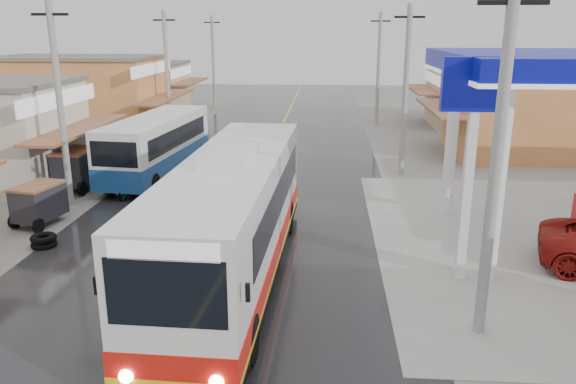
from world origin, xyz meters
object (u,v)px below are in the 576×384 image
object	(u,v)px
coach_bus	(234,217)
cyclist	(127,183)
tricycle_near	(38,202)
second_bus	(157,145)
tyre_stack	(44,241)
tricycle_far	(77,167)

from	to	relation	value
coach_bus	cyclist	distance (m)	9.60
coach_bus	tricycle_near	world-z (taller)	coach_bus
cyclist	tricycle_near	distance (m)	4.10
second_bus	tyre_stack	distance (m)	9.36
second_bus	tyre_stack	world-z (taller)	second_bus
second_bus	cyclist	size ratio (longest dim) A/B	4.50
second_bus	tyre_stack	xyz separation A→B (m)	(-1.11, -9.19, -1.34)
second_bus	tricycle_far	distance (m)	3.83
coach_bus	second_bus	bearing A→B (deg)	118.58
second_bus	cyclist	bearing A→B (deg)	-88.80
tricycle_near	coach_bus	bearing A→B (deg)	-15.34
second_bus	cyclist	world-z (taller)	second_bus
tricycle_near	cyclist	bearing A→B (deg)	72.07
coach_bus	tricycle_near	size ratio (longest dim) A/B	5.63
coach_bus	tyre_stack	bearing A→B (deg)	166.53
second_bus	coach_bus	bearing A→B (deg)	-57.37
cyclist	tricycle_near	xyz separation A→B (m)	(-2.01, -3.56, 0.21)
tricycle_far	tyre_stack	size ratio (longest dim) A/B	2.93
coach_bus	tricycle_near	xyz separation A→B (m)	(-7.84, 3.97, -0.97)
tricycle_far	coach_bus	bearing A→B (deg)	-41.98
tyre_stack	second_bus	bearing A→B (deg)	83.14
tricycle_near	tricycle_far	distance (m)	4.65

